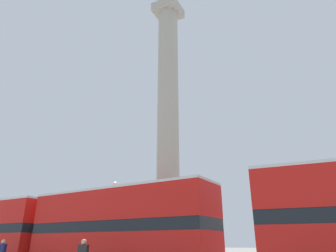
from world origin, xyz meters
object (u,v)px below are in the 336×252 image
at_px(monument_column, 168,150).
at_px(bus_a, 118,227).
at_px(equestrian_statue, 304,240).
at_px(street_lamp, 113,212).

distance_m(monument_column, bus_a, 9.02).
xyz_separation_m(equestrian_statue, street_lamp, (-11.53, -6.22, 1.83)).
bearing_deg(street_lamp, monument_column, 44.82).
height_order(monument_column, bus_a, monument_column).
bearing_deg(equestrian_statue, street_lamp, -128.53).
distance_m(bus_a, equestrian_statue, 12.94).
bearing_deg(bus_a, equestrian_statue, 55.02).
bearing_deg(monument_column, equestrian_statue, 21.30).
height_order(bus_a, street_lamp, street_lamp).
relative_size(monument_column, bus_a, 2.17).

